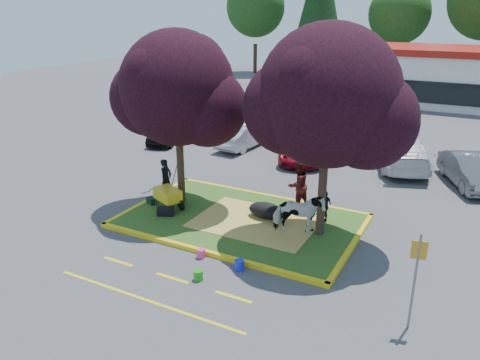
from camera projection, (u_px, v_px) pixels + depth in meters
The scene contains 32 objects.
ground at pixel (240, 222), 16.86m from camera, with size 90.00×90.00×0.00m, color #424244.
median_island at pixel (240, 221), 16.83m from camera, with size 8.00×5.00×0.15m, color #274F18.
curb_near at pixel (202, 251), 14.69m from camera, with size 8.30×0.16×0.15m, color yellow.
curb_far at pixel (270, 197), 18.98m from camera, with size 8.30×0.16×0.15m, color yellow.
curb_left at pixel (150, 200), 18.62m from camera, with size 0.16×5.30×0.15m, color yellow.
curb_right at pixel (352, 246), 15.05m from camera, with size 0.16×5.30×0.15m, color yellow.
straw_bedding at pixel (255, 222), 16.54m from camera, with size 4.20×3.00×0.01m, color #D3BA57.
tree_purple_left at pixel (177, 94), 16.89m from camera, with size 5.06×4.20×6.51m.
tree_purple_right at pixel (328, 103), 14.16m from camera, with size 5.30×4.40×6.82m.
fire_lane_stripe_a at pixel (118, 262), 14.25m from camera, with size 1.10×0.12×0.01m, color yellow.
fire_lane_stripe_b at pixel (172, 278), 13.37m from camera, with size 1.10×0.12×0.01m, color yellow.
fire_lane_stripe_c at pixel (233, 297), 12.49m from camera, with size 1.10×0.12×0.01m, color yellow.
fire_lane_long at pixel (146, 300), 12.37m from camera, with size 6.00×0.10×0.01m, color yellow.
retail_building at pixel (420, 73), 38.45m from camera, with size 20.40×8.40×4.40m.
treeline at pixel (434, 3), 44.90m from camera, with size 46.58×7.80×14.63m.
cow at pixel (298, 214), 15.47m from camera, with size 0.76×1.67×1.41m, color white.
calf at pixel (266, 210), 16.80m from camera, with size 1.31×0.74×0.57m, color black.
handler at pixel (166, 179), 18.32m from camera, with size 0.59×0.39×1.63m, color black.
visitor_a at pixel (298, 185), 17.38m from camera, with size 0.91×0.71×1.87m, color #471414.
visitor_b at pixel (325, 206), 16.38m from camera, with size 0.69×0.29×1.18m, color black.
wheelbarrow at pixel (168, 195), 17.60m from camera, with size 1.96×1.05×0.75m.
gear_bag_dark at pixel (166, 211), 17.05m from camera, with size 0.59×0.32×0.30m, color black.
gear_bag_green at pixel (152, 201), 18.09m from camera, with size 0.42×0.26×0.22m, color black.
sign_post at pixel (416, 272), 10.76m from camera, with size 0.35×0.10×2.52m.
bucket_green at pixel (198, 275), 13.25m from camera, with size 0.27×0.27×0.29m, color #1A9A17.
bucket_pink at pixel (201, 253), 14.44m from camera, with size 0.26×0.26×0.28m, color #F5368B.
bucket_blue at pixel (239, 265), 13.75m from camera, with size 0.29×0.29×0.31m, color #1925CA.
car_black at pixel (167, 132), 26.79m from camera, with size 1.47×3.66×1.25m, color black.
car_silver at pixel (245, 134), 25.90m from camera, with size 1.48×4.25×1.40m, color #ADAFB5.
car_red at pixel (303, 147), 23.72m from camera, with size 2.11×4.59×1.27m, color maroon.
car_white at pixel (401, 151), 22.61m from camera, with size 2.18×5.37×1.56m, color white.
car_grey at pixel (470, 171), 20.16m from camera, with size 1.44×4.13×1.36m, color #525459.
Camera 1 is at (7.12, -13.54, 7.24)m, focal length 35.00 mm.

